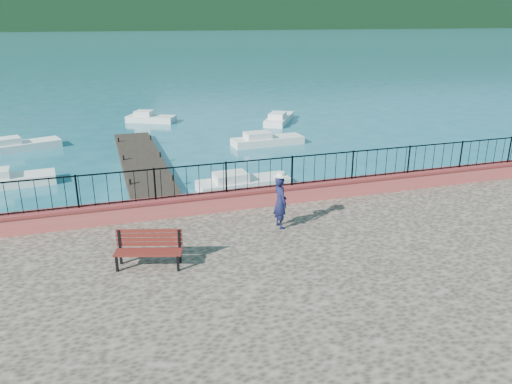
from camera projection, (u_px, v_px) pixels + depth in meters
ground at (275, 300)px, 13.02m from camera, size 2000.00×2000.00×0.00m
parapet at (236, 200)px, 15.84m from camera, size 28.00×0.46×0.58m
railing at (235, 177)px, 15.59m from camera, size 27.00×0.05×0.95m
dock at (146, 173)px, 23.15m from camera, size 2.00×16.00×0.30m
far_forest at (91, 13)px, 279.18m from camera, size 900.00×60.00×18.00m
companion_hill at (287, 23)px, 579.64m from camera, size 448.00×384.00×180.00m
park_bench at (149, 256)px, 12.12m from camera, size 1.70×0.98×0.90m
person at (280, 202)px, 14.25m from camera, size 0.41×0.59×1.55m
hat at (281, 174)px, 13.97m from camera, size 0.44×0.44×0.12m
boat_0 at (8, 177)px, 21.68m from camera, size 3.92×1.63×0.80m
boat_1 at (244, 180)px, 21.28m from camera, size 4.03×1.51×0.80m
boat_2 at (268, 138)px, 28.71m from camera, size 4.20×1.52×0.80m
boat_3 at (18, 143)px, 27.48m from camera, size 4.51×2.55×0.80m
boat_4 at (151, 116)px, 34.95m from camera, size 3.55×2.73×0.80m
boat_5 at (279, 116)px, 34.86m from camera, size 3.40×4.32×0.80m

